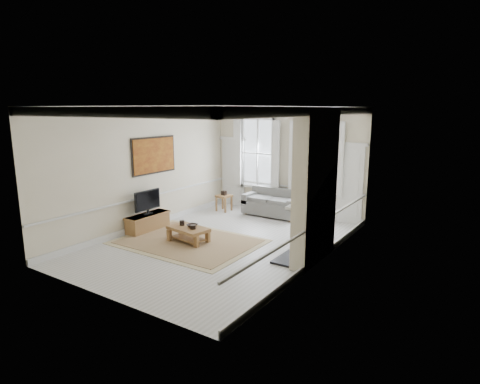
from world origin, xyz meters
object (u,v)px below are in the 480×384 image
Objects in this scene: sofa at (273,204)px; tv_stand at (148,222)px; side_table at (224,198)px; coffee_table at (188,230)px.

sofa is 1.38× the size of tv_stand.
side_table is 3.01m from tv_stand.
coffee_table is 1.63m from tv_stand.
tv_stand is (-2.15, -3.37, -0.12)m from sofa.
sofa is 4.00m from tv_stand.
coffee_table is at bearing -98.53° from sofa.
tv_stand is at bearing -122.48° from sofa.
sofa is at bearing 90.78° from coffee_table.
sofa reaches higher than coffee_table.
coffee_table is (1.11, -3.12, -0.11)m from side_table.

